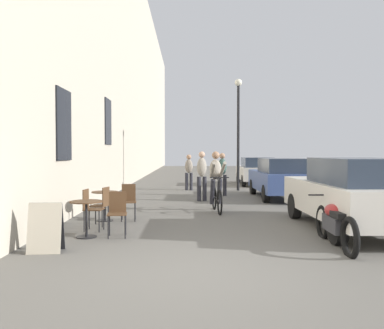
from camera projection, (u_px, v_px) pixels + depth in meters
ground_plane at (205, 274)px, 5.52m from camera, size 88.00×88.00×0.00m
building_facade_left at (121, 52)px, 19.27m from camera, size 0.54×68.00×13.11m
cafe_table_near at (86, 211)px, 7.88m from camera, size 0.64×0.64×0.72m
cafe_chair_near_toward_street at (117, 211)px, 7.96m from camera, size 0.42×0.42×0.89m
cafe_chair_near_toward_wall at (91, 207)px, 8.54m from camera, size 0.41×0.41×0.89m
cafe_table_mid at (105, 200)px, 9.79m from camera, size 0.64×0.64×0.72m
cafe_chair_mid_toward_street at (129, 199)px, 9.87m from camera, size 0.42×0.42×0.89m
cafe_chair_mid_toward_wall at (102, 203)px, 9.09m from camera, size 0.46×0.46×0.89m
sandwich_board_sign at (46, 227)px, 6.72m from camera, size 0.57×0.41×0.84m
cyclist_on_bicycle at (216, 183)px, 11.37m from camera, size 0.52×1.76×1.74m
pedestrian_near at (202, 173)px, 13.79m from camera, size 0.38×0.30×1.71m
pedestrian_mid at (222, 172)px, 15.43m from camera, size 0.35×0.25×1.66m
pedestrian_far at (189, 170)px, 17.76m from camera, size 0.36×0.27×1.59m
street_lamp at (238, 120)px, 17.52m from camera, size 0.32×0.32×4.90m
parked_car_nearest at (353, 193)px, 8.57m from camera, size 1.86×4.39×1.56m
parked_car_second at (281, 178)px, 14.58m from camera, size 1.77×4.14×1.47m
parked_car_third at (256, 171)px, 20.74m from camera, size 1.80×4.06×1.42m
parked_motorcycle at (335, 224)px, 7.13m from camera, size 0.62×2.15×0.92m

